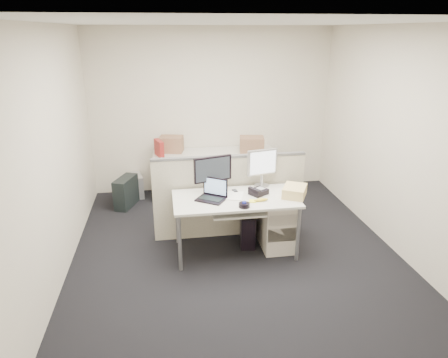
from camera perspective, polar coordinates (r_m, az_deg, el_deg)
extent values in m
cube|color=black|center=(5.14, 1.57, -10.25)|extent=(4.00, 4.50, 0.01)
cube|color=white|center=(4.42, 1.93, 21.47)|extent=(4.00, 4.50, 0.01)
cube|color=beige|center=(6.77, -1.77, 9.62)|extent=(4.00, 0.02, 2.70)
cube|color=beige|center=(2.58, 10.91, -9.42)|extent=(4.00, 0.02, 2.70)
cube|color=beige|center=(4.68, -23.15, 3.03)|extent=(0.02, 4.50, 2.70)
cube|color=beige|center=(5.33, 23.46, 4.96)|extent=(0.02, 4.50, 2.70)
cube|color=beige|center=(4.82, 1.65, -2.87)|extent=(1.50, 0.75, 0.03)
cylinder|color=slate|center=(4.62, -6.34, -9.12)|extent=(0.04, 0.04, 0.70)
cylinder|color=slate|center=(5.20, -6.70, -5.61)|extent=(0.04, 0.04, 0.70)
cylinder|color=slate|center=(4.86, 10.53, -7.78)|extent=(0.04, 0.04, 0.70)
cylinder|color=slate|center=(5.41, 8.32, -4.59)|extent=(0.04, 0.04, 0.70)
cube|color=beige|center=(4.69, 2.03, -4.79)|extent=(0.62, 0.32, 0.02)
cube|color=beige|center=(5.14, 7.58, -6.24)|extent=(0.40, 0.55, 0.65)
cube|color=beige|center=(5.28, 0.76, -2.62)|extent=(2.00, 0.06, 1.10)
cube|color=beige|center=(6.72, -1.34, 0.79)|extent=(2.00, 0.60, 0.72)
cube|color=black|center=(4.85, -1.61, 0.54)|extent=(0.51, 0.31, 0.48)
cube|color=#B7B7BC|center=(5.10, 5.46, 1.50)|extent=(0.43, 0.28, 0.49)
cube|color=black|center=(4.70, -1.89, -1.67)|extent=(0.40, 0.38, 0.24)
cylinder|color=black|center=(4.56, 2.91, -3.75)|extent=(0.15, 0.15, 0.05)
cube|color=black|center=(4.92, 4.96, -1.83)|extent=(0.26, 0.25, 0.06)
cube|color=white|center=(4.85, 1.42, -2.40)|extent=(0.29, 0.32, 0.01)
cube|color=#FFF835|center=(4.72, 4.12, -3.16)|extent=(0.10, 0.10, 0.01)
cylinder|color=black|center=(4.97, 0.07, -0.96)|extent=(0.08, 0.08, 0.16)
ellipsoid|color=yellow|center=(4.72, 5.33, -2.98)|extent=(0.18, 0.06, 0.04)
cube|color=black|center=(4.99, 1.59, -1.72)|extent=(0.07, 0.11, 0.01)
cube|color=#D4C473|center=(4.92, 10.05, -1.72)|extent=(0.38, 0.41, 0.12)
cube|color=black|center=(4.73, 2.54, -4.29)|extent=(0.45, 0.18, 0.02)
cube|color=black|center=(5.24, 3.36, -6.92)|extent=(0.25, 0.48, 0.43)
cube|color=black|center=(6.47, -13.82, -1.82)|extent=(0.37, 0.54, 0.47)
cube|color=#B7B7BC|center=(6.84, -12.29, -0.88)|extent=(0.23, 0.42, 0.37)
cube|color=#906951|center=(6.64, -7.53, 4.88)|extent=(0.42, 0.35, 0.28)
cube|color=#906951|center=(6.56, 3.99, 4.82)|extent=(0.43, 0.36, 0.28)
cube|color=maroon|center=(6.42, -9.26, 4.27)|extent=(0.16, 0.31, 0.28)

